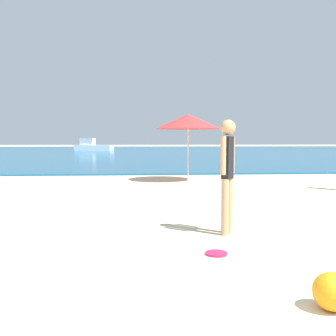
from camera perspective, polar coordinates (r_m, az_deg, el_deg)
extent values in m
cube|color=#14567F|center=(43.71, -3.98, 2.54)|extent=(160.00, 60.00, 0.06)
cylinder|color=tan|center=(5.15, 8.44, -5.79)|extent=(0.10, 0.10, 0.75)
cylinder|color=tan|center=(5.26, 9.04, -5.57)|extent=(0.10, 0.10, 0.75)
cube|color=black|center=(5.13, 8.83, 1.54)|extent=(0.19, 0.20, 0.56)
sphere|color=tan|center=(5.13, 8.87, 5.97)|extent=(0.20, 0.20, 0.20)
cylinder|color=tan|center=(5.01, 8.18, 1.84)|extent=(0.07, 0.07, 0.50)
cylinder|color=tan|center=(5.26, 9.45, 1.94)|extent=(0.07, 0.07, 0.50)
cylinder|color=#E51E4C|center=(4.37, 7.18, -12.46)|extent=(0.25, 0.25, 0.03)
cube|color=white|center=(43.28, -10.91, 2.94)|extent=(4.39, 2.51, 0.67)
cube|color=silver|center=(43.58, -11.83, 3.87)|extent=(1.72, 1.34, 0.75)
sphere|color=orange|center=(3.22, 23.17, -16.49)|extent=(0.29, 0.29, 0.29)
cylinder|color=#B7B7BC|center=(11.76, 2.98, 2.97)|extent=(0.05, 0.05, 2.03)
cone|color=red|center=(11.77, 2.99, 6.92)|extent=(1.99, 1.99, 0.45)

